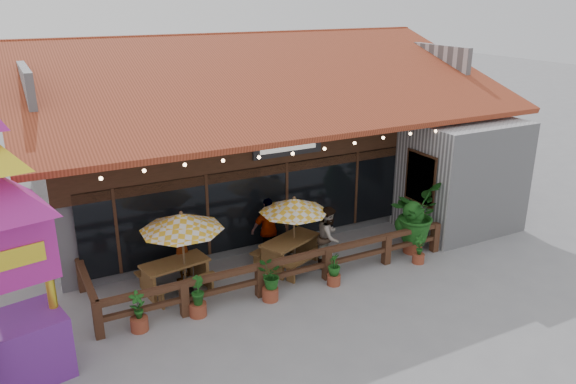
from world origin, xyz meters
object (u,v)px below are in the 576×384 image
umbrella_left (181,222)px  umbrella_right (294,205)px  tropical_plant (415,214)px  picnic_table_left (175,271)px  picnic_table_right (290,248)px

umbrella_left → umbrella_right: 3.24m
umbrella_left → tropical_plant: umbrella_left is taller
umbrella_left → picnic_table_left: 1.46m
picnic_table_right → umbrella_left: bearing=-178.8°
picnic_table_left → picnic_table_right: size_ratio=0.86×
umbrella_left → picnic_table_left: size_ratio=1.48×
picnic_table_right → picnic_table_left: bearing=177.0°
umbrella_left → tropical_plant: 6.91m
tropical_plant → picnic_table_right: bearing=166.8°
picnic_table_right → tropical_plant: bearing=-13.2°
umbrella_right → picnic_table_left: size_ratio=1.34×
picnic_table_left → picnic_table_right: (3.29, -0.17, 0.02)m
picnic_table_left → tropical_plant: 7.11m
umbrella_left → umbrella_right: bearing=1.4°
umbrella_left → picnic_table_right: umbrella_left is taller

